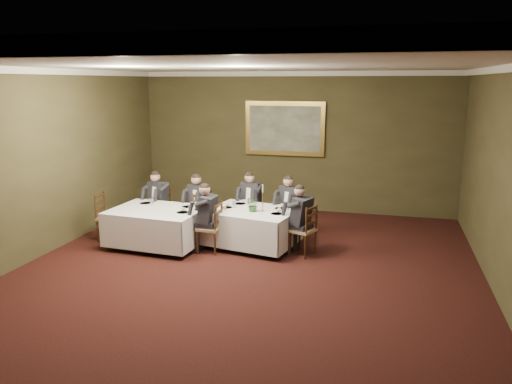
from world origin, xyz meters
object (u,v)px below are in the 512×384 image
at_px(chair_sec_backright, 200,222).
at_px(centerpiece, 253,204).
at_px(table_main, 252,225).
at_px(diner_main_backleft, 251,210).
at_px(diner_main_backright, 290,215).
at_px(diner_sec_endright, 209,227).
at_px(painting, 285,129).
at_px(diner_sec_backleft, 159,209).
at_px(diner_sec_backright, 199,212).
at_px(chair_sec_endleft, 109,227).
at_px(candlestick, 263,201).
at_px(chair_sec_backleft, 160,218).
at_px(chair_main_backleft, 251,220).
at_px(diner_main_endright, 302,229).
at_px(chair_main_endright, 303,240).
at_px(table_second, 158,224).
at_px(chair_main_endleft, 206,226).
at_px(chair_main_backright, 290,225).
at_px(chair_sec_endright, 210,238).

xyz_separation_m(chair_sec_backright, centerpiece, (1.35, -0.58, 0.63)).
relative_size(table_main, diner_main_backleft, 1.43).
xyz_separation_m(diner_main_backright, diner_sec_endright, (-1.34, -1.27, 0.00)).
distance_m(chair_sec_backright, painting, 3.47).
relative_size(table_main, diner_main_backright, 1.43).
relative_size(table_main, chair_sec_backright, 1.93).
bearing_deg(diner_sec_backleft, diner_sec_backright, -169.55).
xyz_separation_m(chair_sec_endleft, candlestick, (3.22, 0.31, 0.68)).
relative_size(table_main, chair_sec_backleft, 1.93).
relative_size(chair_main_backleft, diner_main_endright, 0.74).
relative_size(diner_main_backright, chair_main_endright, 1.35).
distance_m(table_second, chair_sec_backleft, 1.06).
height_order(chair_main_endleft, chair_main_endright, same).
bearing_deg(chair_sec_endleft, centerpiece, 89.71).
bearing_deg(chair_main_endleft, chair_sec_backleft, -82.09).
distance_m(table_second, diner_main_endright, 2.91).
relative_size(chair_main_backright, chair_main_endright, 1.00).
relative_size(diner_main_backright, diner_sec_backleft, 1.00).
bearing_deg(diner_sec_backright, chair_main_endleft, 151.71).
xyz_separation_m(diner_main_endright, chair_sec_backleft, (-3.32, 0.74, -0.23)).
bearing_deg(chair_sec_endleft, chair_main_endleft, 101.60).
height_order(diner_sec_backright, centerpiece, diner_sec_backright).
bearing_deg(chair_sec_endleft, table_main, 92.04).
bearing_deg(chair_sec_backright, centerpiece, 172.66).
bearing_deg(centerpiece, chair_main_endright, -5.32).
height_order(chair_main_endright, chair_sec_backright, same).
height_order(table_second, diner_sec_backright, diner_sec_backright).
height_order(diner_main_endright, candlestick, diner_main_endright).
xyz_separation_m(chair_sec_endright, diner_sec_endright, (-0.01, 0.00, 0.23)).
distance_m(diner_main_backright, diner_sec_backleft, 2.90).
relative_size(chair_main_backleft, diner_main_backright, 0.74).
distance_m(diner_main_backright, chair_sec_backright, 1.95).
xyz_separation_m(diner_sec_backleft, candlestick, (2.50, -0.56, 0.45)).
xyz_separation_m(chair_sec_endleft, centerpiece, (3.05, 0.24, 0.63)).
height_order(chair_sec_backleft, diner_sec_backleft, diner_sec_backleft).
xyz_separation_m(table_main, diner_main_endright, (1.05, -0.21, 0.06)).
bearing_deg(candlestick, centerpiece, -157.14).
xyz_separation_m(table_main, chair_main_endright, (1.06, -0.21, -0.17)).
distance_m(chair_main_endleft, diner_sec_backright, 0.41).
distance_m(diner_main_endright, diner_sec_backleft, 3.40).
xyz_separation_m(chair_main_backleft, diner_main_endright, (1.33, -1.16, 0.23)).
bearing_deg(candlestick, chair_main_endright, -11.16).
bearing_deg(chair_sec_endleft, painting, 134.56).
bearing_deg(table_main, chair_sec_backright, 160.54).
distance_m(diner_main_backleft, chair_sec_endright, 1.53).
bearing_deg(chair_sec_backleft, centerpiece, 178.99).
relative_size(chair_sec_endright, painting, 0.49).
xyz_separation_m(diner_main_backleft, centerpiece, (0.34, -1.06, 0.40)).
bearing_deg(diner_sec_endright, chair_sec_backright, 31.58).
height_order(chair_main_endleft, diner_sec_backleft, diner_sec_backleft).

